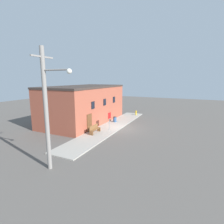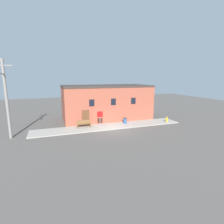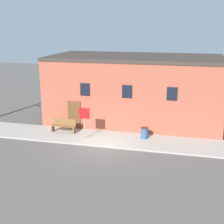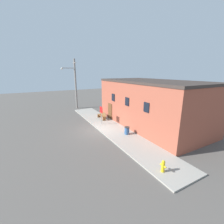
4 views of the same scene
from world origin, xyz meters
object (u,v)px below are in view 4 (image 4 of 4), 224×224
(utility_pole, at_px, (75,83))
(trash_bin, at_px, (127,130))
(stop_sign, at_px, (101,112))
(fire_hydrant, at_px, (163,166))
(bench, at_px, (102,115))

(utility_pole, bearing_deg, trash_bin, 5.43)
(stop_sign, distance_m, trash_bin, 4.25)
(fire_hydrant, distance_m, utility_pole, 20.52)
(bench, distance_m, utility_pole, 9.14)
(stop_sign, distance_m, utility_pole, 10.51)
(trash_bin, height_order, utility_pole, utility_pole)
(trash_bin, bearing_deg, stop_sign, -165.17)
(bench, relative_size, trash_bin, 2.29)
(bench, distance_m, trash_bin, 5.90)
(bench, xyz_separation_m, utility_pole, (-8.19, -1.25, 3.86))
(fire_hydrant, bearing_deg, bench, 174.06)
(fire_hydrant, height_order, utility_pole, utility_pole)
(bench, bearing_deg, stop_sign, -26.33)
(trash_bin, relative_size, utility_pole, 0.09)
(fire_hydrant, height_order, stop_sign, stop_sign)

